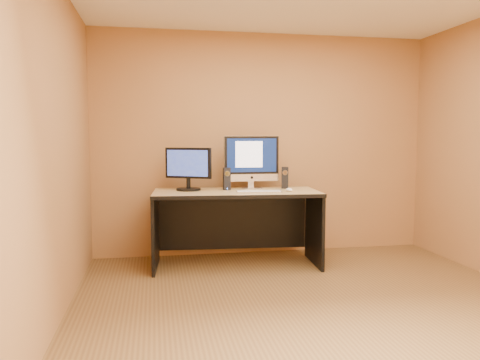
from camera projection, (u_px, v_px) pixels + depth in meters
The scene contains 11 objects.
floor at pixel (321, 311), 3.73m from camera, with size 4.00×4.00×0.00m, color brown.
walls at pixel (323, 148), 3.61m from camera, with size 4.00×4.00×2.60m, color #A06E40, non-canonical shape.
desk at pixel (236, 229), 5.03m from camera, with size 1.76×0.77×0.81m, color tan, non-canonical shape.
imac at pixel (252, 162), 5.20m from camera, with size 0.63×0.23×0.60m, color silver, non-canonical shape.
second_monitor at pixel (188, 169), 5.04m from camera, with size 0.53×0.26×0.46m, color black, non-canonical shape.
speaker_left at pixel (227, 179), 5.09m from camera, with size 0.07×0.08×0.24m, color black, non-canonical shape.
speaker_right at pixel (285, 178), 5.24m from camera, with size 0.07×0.08×0.24m, color black, non-canonical shape.
keyboard at pixel (259, 192), 4.85m from camera, with size 0.47×0.13×0.02m, color #B1B1B5.
mouse at pixel (289, 190), 4.95m from camera, with size 0.06×0.11×0.04m, color white.
cable_a at pixel (254, 188), 5.29m from camera, with size 0.01×0.01×0.24m, color black.
cable_b at pixel (245, 187), 5.33m from camera, with size 0.01×0.01×0.20m, color black.
Camera 1 is at (-1.29, -3.45, 1.39)m, focal length 35.00 mm.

